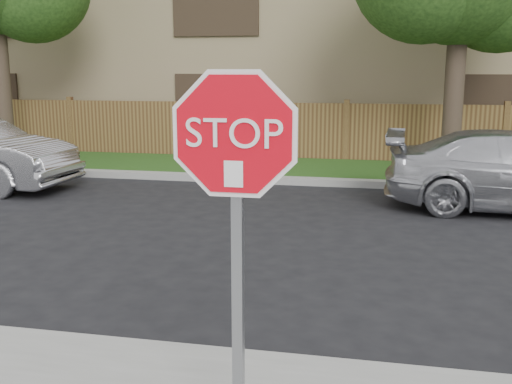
# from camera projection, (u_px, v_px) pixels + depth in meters

# --- Properties ---
(ground) EXTENTS (90.00, 90.00, 0.00)m
(ground) POSITION_uv_depth(u_px,v_px,m) (268.00, 362.00, 5.22)
(ground) COLOR black
(ground) RESTS_ON ground
(far_curb) EXTENTS (70.00, 0.30, 0.15)m
(far_curb) POSITION_uv_depth(u_px,v_px,m) (336.00, 182.00, 13.02)
(far_curb) COLOR gray
(far_curb) RESTS_ON ground
(grass_strip) EXTENTS (70.00, 3.00, 0.12)m
(grass_strip) POSITION_uv_depth(u_px,v_px,m) (341.00, 171.00, 14.61)
(grass_strip) COLOR #1E4714
(grass_strip) RESTS_ON ground
(fence) EXTENTS (70.00, 0.12, 1.60)m
(fence) POSITION_uv_depth(u_px,v_px,m) (346.00, 134.00, 15.99)
(fence) COLOR #4D311B
(fence) RESTS_ON ground
(apartment_building) EXTENTS (35.20, 9.20, 7.20)m
(apartment_building) POSITION_uv_depth(u_px,v_px,m) (358.00, 38.00, 20.81)
(apartment_building) COLOR #94865C
(apartment_building) RESTS_ON ground
(stop_sign) EXTENTS (1.01, 0.13, 2.55)m
(stop_sign) POSITION_uv_depth(u_px,v_px,m) (235.00, 190.00, 3.42)
(stop_sign) COLOR gray
(stop_sign) RESTS_ON sidewalk_near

